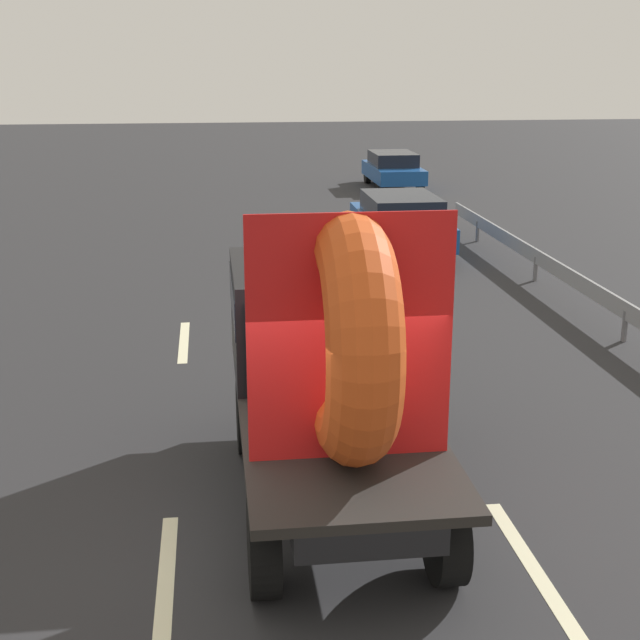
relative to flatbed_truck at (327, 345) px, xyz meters
The scene contains 9 objects.
ground_plane 2.20m from the flatbed_truck, 104.46° to the right, with size 120.00×120.00×0.00m, color #28282B.
flatbed_truck is the anchor object (origin of this frame).
distant_sedan 13.09m from the flatbed_truck, 74.27° to the left, with size 1.89×4.40×1.44m.
guardrail 9.12m from the flatbed_truck, 49.70° to the left, with size 0.10×17.47×0.71m.
lane_dash_left_near 3.12m from the flatbed_truck, 132.60° to the right, with size 2.74×0.16×0.01m, color beige.
lane_dash_left_far 6.14m from the flatbed_truck, 107.46° to the left, with size 2.31×0.16×0.01m, color beige.
lane_dash_right_near 3.26m from the flatbed_truck, 50.48° to the right, with size 2.91×0.16×0.01m, color beige.
lane_dash_right_far 6.28m from the flatbed_truck, 72.98° to the left, with size 2.08×0.16×0.01m, color beige.
oncoming_car 24.43m from the flatbed_truck, 76.62° to the left, with size 1.72×4.02×1.31m.
Camera 1 is at (-0.88, -7.87, 4.78)m, focal length 49.71 mm.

